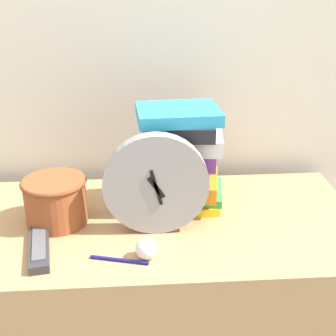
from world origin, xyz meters
TOP-DOWN VIEW (x-y plane):
  - wall_back at (0.00, 0.58)m, footprint 6.00×0.04m
  - desk_clock at (0.06, 0.21)m, footprint 0.25×0.04m
  - book_stack at (0.12, 0.34)m, footprint 0.25×0.20m
  - basket at (-0.19, 0.27)m, footprint 0.16×0.16m
  - tv_remote at (-0.21, 0.14)m, footprint 0.07×0.19m
  - crumpled_paper_ball at (0.03, 0.09)m, footprint 0.05×0.05m
  - pen at (-0.03, 0.09)m, footprint 0.13×0.04m

SIDE VIEW (x-z plane):
  - pen at x=-0.03m, z-range 0.77..0.78m
  - tv_remote at x=-0.21m, z-range 0.77..0.79m
  - crumpled_paper_ball at x=0.03m, z-range 0.77..0.82m
  - basket at x=-0.19m, z-range 0.77..0.89m
  - desk_clock at x=0.06m, z-range 0.77..1.02m
  - book_stack at x=0.12m, z-range 0.77..1.04m
  - wall_back at x=0.00m, z-range 0.00..2.40m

